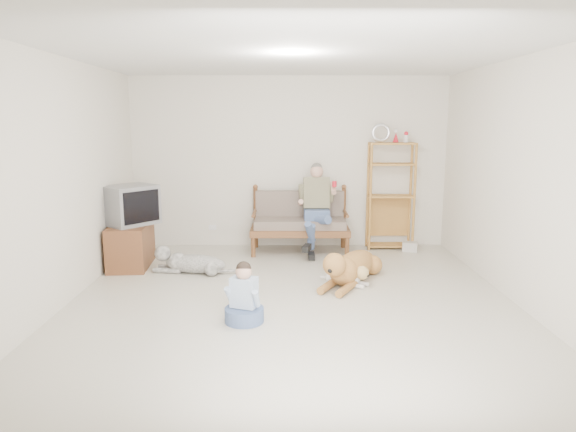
{
  "coord_description": "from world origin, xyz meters",
  "views": [
    {
      "loc": [
        -0.08,
        -5.45,
        2.01
      ],
      "look_at": [
        -0.03,
        1.0,
        0.81
      ],
      "focal_mm": 32.0,
      "sensor_mm": 36.0,
      "label": 1
    }
  ],
  "objects_px": {
    "tv_stand": "(130,245)",
    "loveseat": "(300,221)",
    "golden_retriever": "(350,267)",
    "etagere": "(391,195)"
  },
  "relations": [
    {
      "from": "etagere",
      "to": "tv_stand",
      "type": "height_order",
      "value": "etagere"
    },
    {
      "from": "loveseat",
      "to": "golden_retriever",
      "type": "height_order",
      "value": "loveseat"
    },
    {
      "from": "loveseat",
      "to": "golden_retriever",
      "type": "relative_size",
      "value": 1.02
    },
    {
      "from": "etagere",
      "to": "golden_retriever",
      "type": "xyz_separation_m",
      "value": [
        -0.86,
        -1.79,
        -0.66
      ]
    },
    {
      "from": "loveseat",
      "to": "tv_stand",
      "type": "distance_m",
      "value": 2.53
    },
    {
      "from": "etagere",
      "to": "golden_retriever",
      "type": "bearing_deg",
      "value": -115.64
    },
    {
      "from": "tv_stand",
      "to": "loveseat",
      "type": "bearing_deg",
      "value": 15.25
    },
    {
      "from": "loveseat",
      "to": "etagere",
      "type": "height_order",
      "value": "etagere"
    },
    {
      "from": "loveseat",
      "to": "etagere",
      "type": "bearing_deg",
      "value": 8.7
    },
    {
      "from": "loveseat",
      "to": "tv_stand",
      "type": "height_order",
      "value": "loveseat"
    }
  ]
}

